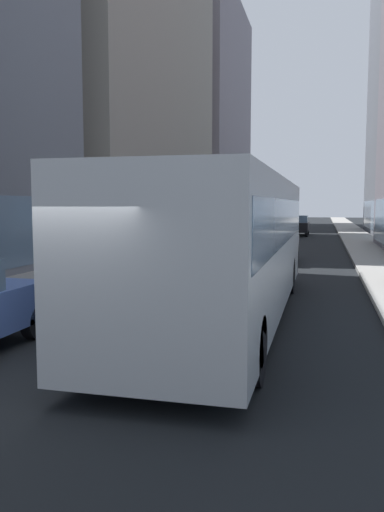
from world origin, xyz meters
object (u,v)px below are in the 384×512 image
(car_grey_wagon, at_px, (264,226))
(car_silver_sedan, at_px, (275,243))
(transit_bus, at_px, (228,238))
(dalmatian_dog, at_px, (75,335))
(car_yellow_taxi, at_px, (275,222))
(car_black_suv, at_px, (297,225))
(car_white_van, at_px, (225,231))

(car_grey_wagon, xyz_separation_m, car_silver_sedan, (2.40, -17.60, -0.00))
(transit_bus, distance_m, dalmatian_dog, 4.55)
(transit_bus, distance_m, car_yellow_taxi, 38.70)
(car_grey_wagon, distance_m, dalmatian_dog, 33.16)
(car_silver_sedan, xyz_separation_m, dalmatian_dog, (-1.64, -15.54, -0.31))
(car_yellow_taxi, relative_size, car_silver_sedan, 1.18)
(transit_bus, xyz_separation_m, car_yellow_taxi, (-2.40, 38.61, -0.95))
(car_silver_sedan, distance_m, dalmatian_dog, 15.63)
(transit_bus, relative_size, car_silver_sedan, 2.84)
(car_black_suv, height_order, dalmatian_dog, car_black_suv)
(dalmatian_dog, bearing_deg, car_white_van, 95.35)
(car_yellow_taxi, height_order, car_silver_sedan, same)
(car_silver_sedan, bearing_deg, car_grey_wagon, 97.76)
(car_white_van, height_order, car_silver_sedan, same)
(car_black_suv, relative_size, car_yellow_taxi, 0.91)
(car_grey_wagon, xyz_separation_m, dalmatian_dog, (0.76, -33.15, -0.31))
(car_white_van, distance_m, car_silver_sedan, 10.45)
(car_grey_wagon, relative_size, car_yellow_taxi, 0.97)
(car_silver_sedan, bearing_deg, transit_bus, -90.00)
(car_black_suv, xyz_separation_m, car_silver_sedan, (0.00, -19.75, -0.00))
(car_black_suv, distance_m, car_yellow_taxi, 7.75)
(transit_bus, bearing_deg, car_grey_wagon, 94.72)
(car_silver_sedan, height_order, dalmatian_dog, car_silver_sedan)
(car_white_van, height_order, dalmatian_dog, car_white_van)
(car_grey_wagon, bearing_deg, transit_bus, -85.28)
(car_grey_wagon, relative_size, car_silver_sedan, 1.15)
(car_yellow_taxi, distance_m, car_silver_sedan, 27.23)
(car_yellow_taxi, bearing_deg, car_grey_wagon, -90.00)
(car_yellow_taxi, height_order, dalmatian_dog, car_yellow_taxi)
(car_black_suv, bearing_deg, transit_bus, -90.00)
(car_white_van, relative_size, dalmatian_dog, 4.12)
(transit_bus, relative_size, car_grey_wagon, 2.48)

